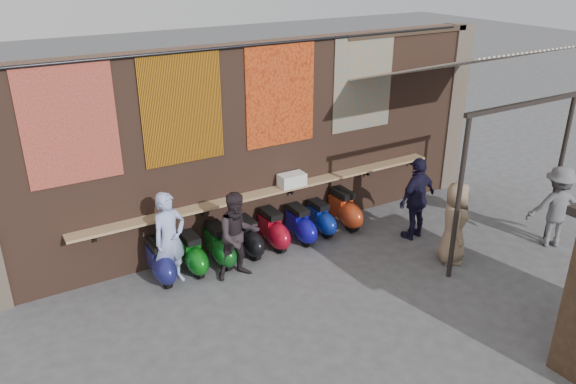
% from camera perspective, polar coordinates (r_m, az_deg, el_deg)
% --- Properties ---
extents(ground, '(70.00, 70.00, 0.00)m').
position_cam_1_polar(ground, '(10.09, 5.03, -10.20)').
color(ground, '#474749').
rests_on(ground, ground).
extents(brick_wall, '(10.00, 0.40, 4.00)m').
position_cam_1_polar(brick_wall, '(11.28, -2.62, 4.94)').
color(brick_wall, brown).
rests_on(brick_wall, ground).
extents(pier_right, '(0.50, 0.50, 4.00)m').
position_cam_1_polar(pier_right, '(14.37, 16.12, 8.15)').
color(pier_right, '#4C4238').
rests_on(pier_right, ground).
extents(eating_counter, '(8.00, 0.32, 0.05)m').
position_cam_1_polar(eating_counter, '(11.30, -1.65, 0.10)').
color(eating_counter, '#9E7A51').
rests_on(eating_counter, brick_wall).
extents(shelf_box, '(0.55, 0.31, 0.26)m').
position_cam_1_polar(shelf_box, '(11.42, 0.40, 1.23)').
color(shelf_box, white).
rests_on(shelf_box, eating_counter).
extents(tapestry_redgold, '(1.50, 0.02, 2.00)m').
position_cam_1_polar(tapestry_redgold, '(9.68, -21.30, 6.39)').
color(tapestry_redgold, maroon).
rests_on(tapestry_redgold, brick_wall).
extents(tapestry_sun, '(1.50, 0.02, 2.00)m').
position_cam_1_polar(tapestry_sun, '(10.13, -10.70, 8.32)').
color(tapestry_sun, '#CC730C').
rests_on(tapestry_sun, brick_wall).
extents(tapestry_orange, '(1.50, 0.02, 2.00)m').
position_cam_1_polar(tapestry_orange, '(10.96, -0.76, 9.85)').
color(tapestry_orange, '#D14F1A').
rests_on(tapestry_orange, brick_wall).
extents(tapestry_multi, '(1.50, 0.02, 2.00)m').
position_cam_1_polar(tapestry_multi, '(12.06, 7.64, 10.92)').
color(tapestry_multi, teal).
rests_on(tapestry_multi, brick_wall).
extents(hang_rail, '(9.50, 0.06, 0.06)m').
position_cam_1_polar(hang_rail, '(10.61, -2.21, 14.79)').
color(hang_rail, black).
rests_on(hang_rail, brick_wall).
extents(scooter_stool_0, '(0.37, 0.82, 0.78)m').
position_cam_1_polar(scooter_stool_0, '(10.46, -12.85, -6.94)').
color(scooter_stool_0, navy).
rests_on(scooter_stool_0, ground).
extents(scooter_stool_1, '(0.35, 0.79, 0.75)m').
position_cam_1_polar(scooter_stool_1, '(10.62, -9.69, -6.25)').
color(scooter_stool_1, '#0E6313').
rests_on(scooter_stool_1, ground).
extents(scooter_stool_2, '(0.38, 0.84, 0.79)m').
position_cam_1_polar(scooter_stool_2, '(10.79, -7.00, -5.43)').
color(scooter_stool_2, '#10521A').
rests_on(scooter_stool_2, ground).
extents(scooter_stool_3, '(0.36, 0.79, 0.75)m').
position_cam_1_polar(scooter_stool_3, '(11.07, -4.08, -4.63)').
color(scooter_stool_3, black).
rests_on(scooter_stool_3, ground).
extents(scooter_stool_4, '(0.37, 0.83, 0.79)m').
position_cam_1_polar(scooter_stool_4, '(11.30, -1.55, -3.84)').
color(scooter_stool_4, '#A40C20').
rests_on(scooter_stool_4, ground).
extents(scooter_stool_5, '(0.36, 0.80, 0.76)m').
position_cam_1_polar(scooter_stool_5, '(11.52, 1.22, -3.36)').
color(scooter_stool_5, '#110D96').
rests_on(scooter_stool_5, ground).
extents(scooter_stool_6, '(0.33, 0.74, 0.71)m').
position_cam_1_polar(scooter_stool_6, '(11.87, 3.31, -2.70)').
color(scooter_stool_6, navy).
rests_on(scooter_stool_6, ground).
extents(scooter_stool_7, '(0.39, 0.88, 0.83)m').
position_cam_1_polar(scooter_stool_7, '(12.17, 5.71, -1.75)').
color(scooter_stool_7, '#A83516').
rests_on(scooter_stool_7, ground).
extents(diner_left, '(0.73, 0.57, 1.76)m').
position_cam_1_polar(diner_left, '(10.14, -11.93, -4.69)').
color(diner_left, '#A0B1E9').
rests_on(diner_left, ground).
extents(diner_right, '(0.85, 0.69, 1.67)m').
position_cam_1_polar(diner_right, '(10.16, -5.08, -4.46)').
color(diner_right, black).
rests_on(diner_right, ground).
extents(shopper_navy, '(1.09, 0.59, 1.76)m').
position_cam_1_polar(shopper_navy, '(11.79, 12.98, -0.65)').
color(shopper_navy, black).
rests_on(shopper_navy, ground).
extents(shopper_grey, '(1.26, 1.12, 1.70)m').
position_cam_1_polar(shopper_grey, '(12.42, 25.62, -1.36)').
color(shopper_grey, slate).
rests_on(shopper_grey, ground).
extents(shopper_tan, '(0.91, 0.94, 1.63)m').
position_cam_1_polar(shopper_tan, '(11.09, 16.56, -3.03)').
color(shopper_tan, '#8A7258').
rests_on(shopper_tan, ground).
extents(awning_canvas, '(3.20, 3.28, 0.97)m').
position_cam_1_polar(awning_canvas, '(11.63, 17.49, 12.38)').
color(awning_canvas, beige).
rests_on(awning_canvas, brick_wall).
extents(awning_ledger, '(3.30, 0.08, 0.12)m').
position_cam_1_polar(awning_ledger, '(12.67, 12.29, 15.58)').
color(awning_ledger, '#33261C').
rests_on(awning_ledger, brick_wall).
extents(awning_header, '(3.00, 0.08, 0.08)m').
position_cam_1_polar(awning_header, '(10.80, 23.03, 8.24)').
color(awning_header, black).
rests_on(awning_header, awning_post_left).
extents(awning_post_left, '(0.09, 0.09, 3.10)m').
position_cam_1_polar(awning_post_left, '(10.24, 16.93, -0.79)').
color(awning_post_left, black).
rests_on(awning_post_left, ground).
extents(awning_post_right, '(0.09, 0.09, 3.10)m').
position_cam_1_polar(awning_post_right, '(12.35, 25.86, 2.00)').
color(awning_post_right, black).
rests_on(awning_post_right, ground).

